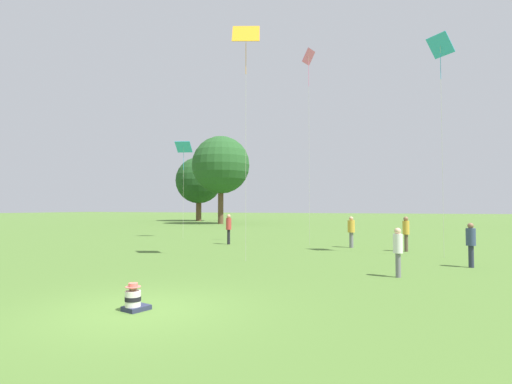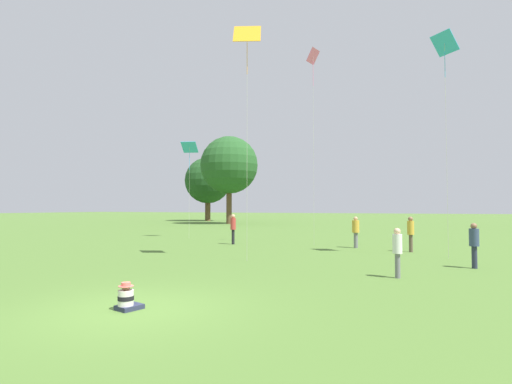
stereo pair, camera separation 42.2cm
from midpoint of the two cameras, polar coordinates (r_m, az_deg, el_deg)
ground_plane at (r=9.26m, az=-15.86°, el=-15.91°), size 300.00×300.00×0.00m
seated_toddler at (r=9.23m, az=-16.69°, el=-14.38°), size 0.52×0.59×0.61m
person_standing_0 at (r=24.05m, az=-2.78°, el=-4.88°), size 0.32×0.32×1.80m
person_standing_1 at (r=13.41m, az=20.41°, el=-7.49°), size 0.41×0.41×1.56m
person_standing_2 at (r=16.65m, az=29.35°, el=-6.16°), size 0.44×0.44×1.64m
person_standing_3 at (r=22.60m, az=14.58°, el=-5.19°), size 0.42×0.42×1.71m
person_standing_4 at (r=21.35m, az=21.76°, el=-5.15°), size 0.46×0.46×1.75m
kite_0 at (r=17.96m, az=-0.56°, el=21.05°), size 1.32×1.06×9.99m
kite_1 at (r=29.76m, az=-9.07°, el=6.10°), size 1.33×1.19×6.97m
kite_2 at (r=20.63m, az=25.91°, el=17.92°), size 1.21×1.17×9.90m
kite_3 at (r=25.20m, az=8.65°, el=17.61°), size 0.64×0.95×11.61m
distant_tree_1 at (r=66.46m, az=-6.71°, el=1.63°), size 7.60×7.60×10.50m
distant_tree_2 at (r=54.34m, az=-3.63°, el=3.84°), size 7.80×7.80×11.88m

